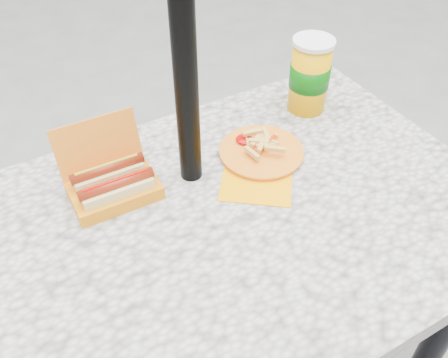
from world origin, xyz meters
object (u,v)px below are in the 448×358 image
hotdog_box (112,183)px  fries_plate (261,152)px  soda_cup (310,75)px  umbrella_pole (183,34)px

hotdog_box → fries_plate: bearing=-6.8°
soda_cup → umbrella_pole: bearing=-167.4°
umbrella_pole → hotdog_box: 0.36m
hotdog_box → fries_plate: (0.35, -0.05, -0.02)m
hotdog_box → soda_cup: bearing=7.3°
fries_plate → soda_cup: size_ratio=1.43×
fries_plate → soda_cup: (0.22, 0.11, 0.09)m
hotdog_box → soda_cup: size_ratio=0.95×
umbrella_pole → fries_plate: (0.18, -0.02, -0.34)m
fries_plate → soda_cup: soda_cup is taller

